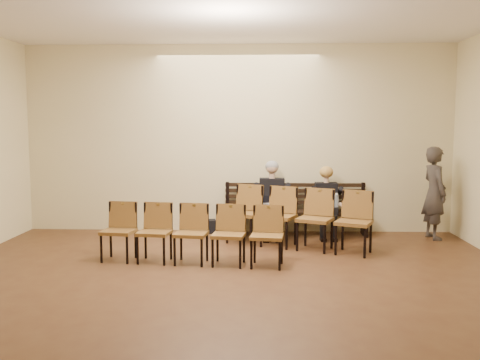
% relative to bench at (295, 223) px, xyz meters
% --- Properties ---
extents(ground, '(10.00, 10.00, 0.00)m').
position_rel_bench_xyz_m(ground, '(-1.07, -4.65, -0.23)').
color(ground, '#55361D').
rests_on(ground, ground).
extents(room_walls, '(8.02, 10.01, 3.51)m').
position_rel_bench_xyz_m(room_walls, '(-1.07, -3.86, 2.31)').
color(room_walls, beige).
rests_on(room_walls, ground).
extents(bench, '(2.60, 0.90, 0.45)m').
position_rel_bench_xyz_m(bench, '(0.00, 0.00, 0.00)').
color(bench, black).
rests_on(bench, ground).
extents(seated_man, '(0.56, 0.78, 1.35)m').
position_rel_bench_xyz_m(seated_man, '(-0.43, -0.12, 0.45)').
color(seated_man, black).
rests_on(seated_man, ground).
extents(seated_woman, '(0.49, 0.68, 1.15)m').
position_rel_bench_xyz_m(seated_woman, '(0.55, -0.12, 0.35)').
color(seated_woman, black).
rests_on(seated_woman, ground).
extents(laptop, '(0.34, 0.27, 0.24)m').
position_rel_bench_xyz_m(laptop, '(-0.45, -0.29, 0.34)').
color(laptop, silver).
rests_on(laptop, bench).
extents(water_bottle, '(0.09, 0.09, 0.25)m').
position_rel_bench_xyz_m(water_bottle, '(0.70, -0.33, 0.35)').
color(water_bottle, silver).
rests_on(water_bottle, bench).
extents(bag, '(0.38, 0.29, 0.25)m').
position_rel_bench_xyz_m(bag, '(-1.64, 0.10, -0.10)').
color(bag, black).
rests_on(bag, ground).
extents(passerby, '(0.56, 0.75, 1.88)m').
position_rel_bench_xyz_m(passerby, '(2.43, -0.23, 0.72)').
color(passerby, '#36312C').
rests_on(passerby, ground).
extents(chair_row_front, '(2.71, 0.79, 0.87)m').
position_rel_bench_xyz_m(chair_row_front, '(-1.65, -2.09, 0.21)').
color(chair_row_front, brown).
rests_on(chair_row_front, ground).
extents(chair_row_back, '(2.43, 1.46, 0.99)m').
position_rel_bench_xyz_m(chair_row_back, '(-0.05, -1.04, 0.27)').
color(chair_row_back, brown).
rests_on(chair_row_back, ground).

